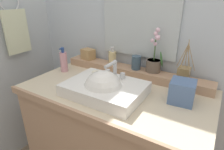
{
  "coord_description": "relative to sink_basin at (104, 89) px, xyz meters",
  "views": [
    {
      "loc": [
        0.54,
        -0.93,
        1.38
      ],
      "look_at": [
        -0.01,
        -0.03,
        0.93
      ],
      "focal_mm": 30.34,
      "sensor_mm": 36.0,
      "label": 1
    }
  ],
  "objects": [
    {
      "name": "vanity_cabinet",
      "position": [
        0.02,
        0.1,
        -0.45
      ],
      "size": [
        1.17,
        0.66,
        0.83
      ],
      "color": "tan",
      "rests_on": "ground"
    },
    {
      "name": "back_ledge",
      "position": [
        0.02,
        0.35,
        -0.01
      ],
      "size": [
        1.1,
        0.12,
        0.06
      ],
      "primitive_type": "cube",
      "color": "tan",
      "rests_on": "vanity_cabinet"
    },
    {
      "name": "sink_basin",
      "position": [
        0.0,
        0.0,
        0.0
      ],
      "size": [
        0.46,
        0.34,
        0.27
      ],
      "color": "white",
      "rests_on": "vanity_cabinet"
    },
    {
      "name": "soap_bar",
      "position": [
        -0.13,
        0.1,
        0.05
      ],
      "size": [
        0.07,
        0.04,
        0.02
      ],
      "primitive_type": "ellipsoid",
      "color": "silver",
      "rests_on": "sink_basin"
    },
    {
      "name": "potted_plant",
      "position": [
        0.17,
        0.37,
        0.09
      ],
      "size": [
        0.12,
        0.1,
        0.3
      ],
      "color": "brown",
      "rests_on": "back_ledge"
    },
    {
      "name": "soap_dispenser",
      "position": [
        -0.16,
        0.36,
        0.07
      ],
      "size": [
        0.06,
        0.06,
        0.13
      ],
      "color": "#D9C287",
      "rests_on": "back_ledge"
    },
    {
      "name": "tumbler_cup",
      "position": [
        0.04,
        0.35,
        0.07
      ],
      "size": [
        0.07,
        0.07,
        0.1
      ],
      "primitive_type": "cylinder",
      "color": "#394F62",
      "rests_on": "back_ledge"
    },
    {
      "name": "reed_diffuser",
      "position": [
        0.37,
        0.36,
        0.06
      ],
      "size": [
        0.12,
        0.1,
        0.25
      ],
      "color": "#93784C",
      "rests_on": "back_ledge"
    },
    {
      "name": "trinket_box",
      "position": [
        -0.39,
        0.35,
        0.06
      ],
      "size": [
        0.11,
        0.1,
        0.08
      ],
      "primitive_type": "cube",
      "rotation": [
        0.0,
        0.0,
        -0.18
      ],
      "color": "tan",
      "rests_on": "back_ledge"
    },
    {
      "name": "lotion_bottle",
      "position": [
        -0.47,
        0.15,
        0.04
      ],
      "size": [
        0.05,
        0.06,
        0.19
      ],
      "color": "#CF93A2",
      "rests_on": "vanity_cabinet"
    },
    {
      "name": "tissue_box",
      "position": [
        0.41,
        0.16,
        0.03
      ],
      "size": [
        0.14,
        0.14,
        0.12
      ],
      "primitive_type": "cube",
      "rotation": [
        0.0,
        0.0,
        0.09
      ],
      "color": "#4F6B9A",
      "rests_on": "vanity_cabinet"
    },
    {
      "name": "mirror",
      "position": [
        0.02,
        0.42,
        0.34
      ],
      "size": [
        0.56,
        0.02,
        0.48
      ],
      "primitive_type": "cube",
      "color": "silver"
    },
    {
      "name": "towel_ring",
      "position": [
        -0.89,
        0.07,
        0.47
      ],
      "size": [
        0.01,
        0.16,
        0.16
      ],
      "primitive_type": "torus",
      "rotation": [
        0.0,
        1.57,
        0.0
      ],
      "color": "silver"
    },
    {
      "name": "hand_towel",
      "position": [
        -0.87,
        0.07,
        0.24
      ],
      "size": [
        0.02,
        0.2,
        0.34
      ],
      "primitive_type": "cube",
      "color": "beige"
    }
  ]
}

